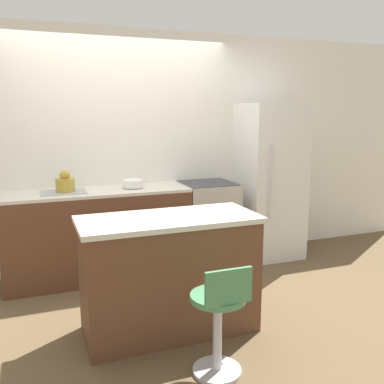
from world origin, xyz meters
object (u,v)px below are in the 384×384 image
at_px(oven_range, 208,223).
at_px(kettle, 65,183).
at_px(refrigerator, 270,181).
at_px(mixing_bowl, 133,183).
at_px(stool_chair, 219,319).

height_order(oven_range, kettle, kettle).
height_order(oven_range, refrigerator, refrigerator).
distance_m(oven_range, mixing_bowl, 1.00).
bearing_deg(stool_chair, oven_range, 69.00).
xyz_separation_m(refrigerator, mixing_bowl, (-1.65, 0.02, 0.07)).
relative_size(stool_chair, kettle, 3.59).
xyz_separation_m(oven_range, stool_chair, (-0.77, -2.01, -0.08)).
xyz_separation_m(oven_range, refrigerator, (0.79, -0.02, 0.44)).
xyz_separation_m(oven_range, mixing_bowl, (-0.86, 0.01, 0.51)).
bearing_deg(refrigerator, stool_chair, -128.05).
bearing_deg(refrigerator, mixing_bowl, 179.17).
distance_m(kettle, mixing_bowl, 0.68).
height_order(refrigerator, mixing_bowl, refrigerator).
relative_size(oven_range, stool_chair, 1.20).
relative_size(kettle, mixing_bowl, 1.02).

